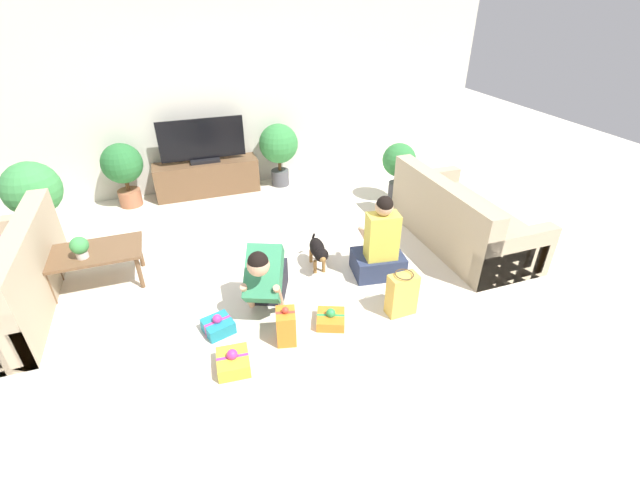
{
  "coord_description": "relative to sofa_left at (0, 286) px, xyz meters",
  "views": [
    {
      "loc": [
        -0.65,
        -3.72,
        2.68
      ],
      "look_at": [
        0.59,
        -0.2,
        0.45
      ],
      "focal_mm": 24.0,
      "sensor_mm": 36.0,
      "label": 1
    }
  ],
  "objects": [
    {
      "name": "ground_plane",
      "position": [
        2.39,
        -0.28,
        -0.28
      ],
      "size": [
        16.0,
        16.0,
        0.0
      ],
      "primitive_type": "plane",
      "color": "beige"
    },
    {
      "name": "wall_back",
      "position": [
        2.39,
        2.35,
        1.02
      ],
      "size": [
        8.4,
        0.06,
        2.6
      ],
      "color": "beige",
      "rests_on": "ground_plane"
    },
    {
      "name": "sofa_left",
      "position": [
        0.0,
        0.0,
        0.0
      ],
      "size": [
        0.91,
        1.86,
        0.82
      ],
      "rotation": [
        0.0,
        0.0,
        -1.57
      ],
      "color": "tan",
      "rests_on": "ground_plane"
    },
    {
      "name": "sofa_right",
      "position": [
        4.78,
        -0.35,
        0.0
      ],
      "size": [
        0.91,
        1.86,
        0.82
      ],
      "rotation": [
        0.0,
        0.0,
        1.57
      ],
      "color": "tan",
      "rests_on": "ground_plane"
    },
    {
      "name": "coffee_table",
      "position": [
        0.79,
        0.16,
        0.07
      ],
      "size": [
        0.93,
        0.54,
        0.4
      ],
      "color": "brown",
      "rests_on": "ground_plane"
    },
    {
      "name": "tv_console",
      "position": [
        2.13,
        2.09,
        -0.04
      ],
      "size": [
        1.47,
        0.39,
        0.49
      ],
      "color": "brown",
      "rests_on": "ground_plane"
    },
    {
      "name": "tv",
      "position": [
        2.13,
        2.09,
        0.48
      ],
      "size": [
        1.18,
        0.2,
        0.62
      ],
      "color": "black",
      "rests_on": "tv_console"
    },
    {
      "name": "potted_plant_corner_left",
      "position": [
        0.14,
        1.28,
        0.37
      ],
      "size": [
        0.63,
        0.63,
        1.01
      ],
      "color": "beige",
      "rests_on": "ground_plane"
    },
    {
      "name": "potted_plant_back_right",
      "position": [
        3.22,
        2.04,
        0.33
      ],
      "size": [
        0.58,
        0.58,
        0.95
      ],
      "color": "#4C4C51",
      "rests_on": "ground_plane"
    },
    {
      "name": "potted_plant_back_left",
      "position": [
        1.04,
        2.04,
        0.28
      ],
      "size": [
        0.54,
        0.54,
        0.89
      ],
      "color": "#A36042",
      "rests_on": "ground_plane"
    },
    {
      "name": "potted_plant_corner_right",
      "position": [
        4.64,
        0.93,
        0.27
      ],
      "size": [
        0.46,
        0.46,
        0.84
      ],
      "color": "#4C4C51",
      "rests_on": "ground_plane"
    },
    {
      "name": "person_kneeling",
      "position": [
        2.35,
        -0.77,
        0.06
      ],
      "size": [
        0.58,
        0.83,
        0.79
      ],
      "rotation": [
        0.0,
        0.0,
        -0.4
      ],
      "color": "#23232D",
      "rests_on": "ground_plane"
    },
    {
      "name": "person_sitting",
      "position": [
        3.58,
        -0.65,
        0.05
      ],
      "size": [
        0.57,
        0.53,
        0.94
      ],
      "rotation": [
        0.0,
        0.0,
        3.0
      ],
      "color": "#283351",
      "rests_on": "ground_plane"
    },
    {
      "name": "dog",
      "position": [
        3.01,
        -0.35,
        -0.04
      ],
      "size": [
        0.2,
        0.55,
        0.36
      ],
      "rotation": [
        0.0,
        0.0,
        6.16
      ],
      "color": "black",
      "rests_on": "ground_plane"
    },
    {
      "name": "gift_box_a",
      "position": [
        1.9,
        -1.45,
        -0.22
      ],
      "size": [
        0.28,
        0.3,
        0.19
      ],
      "rotation": [
        0.0,
        0.0,
        -0.09
      ],
      "color": "yellow",
      "rests_on": "ground_plane"
    },
    {
      "name": "gift_box_b",
      "position": [
        2.83,
        -1.21,
        -0.23
      ],
      "size": [
        0.33,
        0.33,
        0.17
      ],
      "rotation": [
        0.0,
        0.0,
        -0.39
      ],
      "color": "orange",
      "rests_on": "ground_plane"
    },
    {
      "name": "gift_box_c",
      "position": [
        2.39,
        -1.28,
        -0.13
      ],
      "size": [
        0.21,
        0.24,
        0.36
      ],
      "rotation": [
        0.0,
        0.0,
        -0.23
      ],
      "color": "orange",
      "rests_on": "ground_plane"
    },
    {
      "name": "gift_box_d",
      "position": [
        1.84,
        -0.97,
        -0.22
      ],
      "size": [
        0.3,
        0.29,
        0.19
      ],
      "rotation": [
        0.0,
        0.0,
        0.29
      ],
      "color": "teal",
      "rests_on": "ground_plane"
    },
    {
      "name": "gift_bag_a",
      "position": [
        3.51,
        -1.28,
        -0.07
      ],
      "size": [
        0.28,
        0.18,
        0.45
      ],
      "rotation": [
        0.0,
        0.0,
        0.04
      ],
      "color": "#E5B74C",
      "rests_on": "ground_plane"
    },
    {
      "name": "tabletop_plant",
      "position": [
        0.72,
        0.06,
        0.24
      ],
      "size": [
        0.17,
        0.17,
        0.22
      ],
      "color": "beige",
      "rests_on": "coffee_table"
    }
  ]
}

